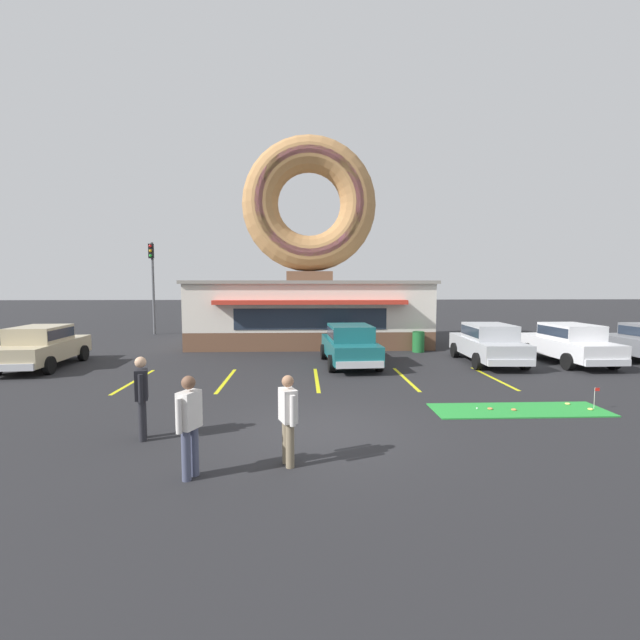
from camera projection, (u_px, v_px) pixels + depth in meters
name	position (u px, v px, depth m)	size (l,w,h in m)	color
ground_plane	(322.00, 430.00, 9.31)	(160.00, 160.00, 0.00)	#232326
donut_shop_building	(309.00, 274.00, 22.88)	(12.30, 6.75, 10.96)	brown
putting_mat	(519.00, 410.00, 10.77)	(4.35, 1.28, 0.03)	green
mini_donut_near_left	(590.00, 409.00, 10.74)	(0.13, 0.13, 0.04)	#E5C666
mini_donut_near_right	(490.00, 409.00, 10.78)	(0.13, 0.13, 0.04)	#D17F47
mini_donut_mid_left	(514.00, 410.00, 10.69)	(0.13, 0.13, 0.04)	#D17F47
mini_donut_mid_centre	(568.00, 404.00, 11.22)	(0.13, 0.13, 0.04)	#E5C666
golf_ball	(477.00, 408.00, 10.79)	(0.04, 0.04, 0.04)	white
putting_flag_pin	(596.00, 393.00, 10.79)	(0.13, 0.01, 0.55)	silver
car_teal	(350.00, 343.00, 16.79)	(2.16, 4.65, 1.60)	#196066
car_white	(569.00, 342.00, 17.16)	(2.05, 4.60, 1.60)	silver
car_silver	(488.00, 342.00, 17.15)	(2.14, 4.63, 1.60)	#B2B5BA
car_champagne	(42.00, 345.00, 16.27)	(2.19, 4.66, 1.60)	#BCAD89
pedestrian_blue_sweater_man	(189.00, 422.00, 6.95)	(0.38, 0.55, 1.70)	#474C66
pedestrian_hooded_kid	(142.00, 394.00, 8.69)	(0.34, 0.57, 1.72)	#232328
pedestrian_leather_jacket_man	(288.00, 416.00, 7.45)	(0.36, 0.56, 1.61)	#7F7056
trash_bin	(418.00, 341.00, 20.07)	(0.57, 0.57, 0.97)	#1E662D
traffic_light_pole	(152.00, 276.00, 26.85)	(0.28, 0.47, 5.80)	#595B60
parking_stripe_far_left	(134.00, 381.00, 14.04)	(0.12, 3.60, 0.01)	yellow
parking_stripe_left	(226.00, 380.00, 14.17)	(0.12, 3.60, 0.01)	yellow
parking_stripe_mid_left	(317.00, 379.00, 14.29)	(0.12, 3.60, 0.01)	yellow
parking_stripe_centre	(405.00, 379.00, 14.41)	(0.12, 3.60, 0.01)	yellow
parking_stripe_mid_right	(493.00, 378.00, 14.54)	(0.12, 3.60, 0.01)	yellow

